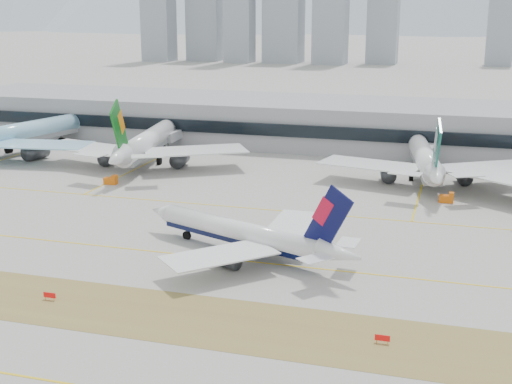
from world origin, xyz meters
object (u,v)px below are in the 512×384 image
(widebody_cathay, at_px, (426,161))
(taxiing_airliner, at_px, (247,235))
(widebody_eva, at_px, (145,145))
(widebody_korean, at_px, (13,136))
(terminal, at_px, (333,123))

(widebody_cathay, bearing_deg, taxiing_airliner, 147.94)
(widebody_eva, bearing_deg, taxiing_airliner, -150.46)
(widebody_eva, xyz_separation_m, widebody_cathay, (83.23, 2.74, -0.54))
(widebody_eva, bearing_deg, widebody_korean, 80.08)
(taxiing_airliner, distance_m, widebody_korean, 122.36)
(widebody_korean, height_order, terminal, widebody_korean)
(taxiing_airliner, relative_size, widebody_cathay, 0.84)
(widebody_cathay, xyz_separation_m, terminal, (-34.52, 45.50, 1.81))
(taxiing_airliner, bearing_deg, widebody_eva, -29.91)
(widebody_eva, distance_m, widebody_cathay, 83.27)
(taxiing_airliner, distance_m, terminal, 116.75)
(widebody_cathay, height_order, terminal, widebody_cathay)
(taxiing_airliner, bearing_deg, widebody_cathay, -90.63)
(widebody_korean, relative_size, terminal, 0.23)
(widebody_korean, relative_size, widebody_eva, 1.00)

